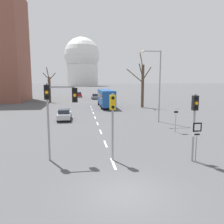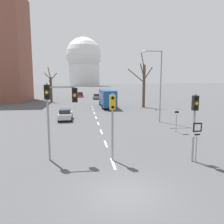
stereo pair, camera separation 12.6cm
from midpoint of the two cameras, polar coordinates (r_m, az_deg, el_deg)
The scene contains 22 objects.
ground_plane at distance 11.13m, azimuth 3.10°, elevation -20.43°, with size 800.00×800.00×0.00m, color #4C4C4F.
lane_stripe_0 at distance 14.55m, azimuth 0.09°, elevation -13.29°, with size 0.16×2.00×0.01m, color silver.
lane_stripe_1 at distance 18.78m, azimuth -1.90°, elevation -8.30°, with size 0.16×2.00×0.01m, color silver.
lane_stripe_2 at distance 23.11m, azimuth -3.13°, elevation -5.15°, with size 0.16×2.00×0.01m, color silver.
lane_stripe_3 at distance 27.49m, azimuth -3.96°, elevation -3.00°, with size 0.16×2.00×0.01m, color silver.
lane_stripe_4 at distance 31.91m, azimuth -4.56°, elevation -1.45°, with size 0.16×2.00×0.01m, color silver.
lane_stripe_5 at distance 36.35m, azimuth -5.01°, elevation -0.27°, with size 0.16×2.00×0.01m, color silver.
lane_stripe_6 at distance 40.80m, azimuth -5.36°, elevation 0.65°, with size 0.16×2.00×0.01m, color silver.
lane_stripe_7 at distance 45.26m, azimuth -5.64°, elevation 1.39°, with size 0.16×2.00×0.01m, color silver.
traffic_signal_near_right at distance 15.11m, azimuth 20.53°, elevation -0.65°, with size 0.36×0.34×4.49m.
traffic_signal_centre_tall at distance 14.31m, azimuth -0.10°, elevation -0.53°, with size 0.36×0.34×4.51m.
traffic_signal_near_left at distance 14.75m, azimuth -14.40°, elevation 2.46°, with size 2.13×0.34×5.17m.
route_sign_post at distance 15.42m, azimuth 21.07°, elevation -5.51°, with size 0.60×0.08×2.67m.
speed_limit_sign at distance 23.40m, azimuth 16.21°, elevation -0.80°, with size 0.60×0.08×2.66m.
street_lamp_right at distance 28.54m, azimuth 11.46°, elevation 8.44°, with size 2.52×0.36×9.06m.
sedan_near_left at distance 30.25m, azimuth -12.45°, elevation -0.65°, with size 1.79×4.05×1.52m.
sedan_near_right at distance 72.59m, azimuth -8.73°, elevation 4.54°, with size 1.95×4.09×1.64m.
sedan_mid_centre at distance 63.89m, azimuth -4.55°, elevation 4.08°, with size 1.90×4.43×1.53m.
city_bus at distance 44.22m, azimuth -1.67°, elevation 3.93°, with size 2.66×10.80×3.48m.
bare_tree_left_near at distance 56.29m, azimuth -16.08°, elevation 6.14°, with size 3.20×1.79×8.66m.
bare_tree_right_near at distance 44.25m, azimuth 7.83°, elevation 7.38°, with size 4.47×3.38×11.00m.
capitol_dome at distance 228.25m, azimuth -7.84°, elevation 12.85°, with size 35.17×35.17×49.68m.
Camera 1 is at (-2.01, -9.57, 5.33)m, focal length 35.00 mm.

